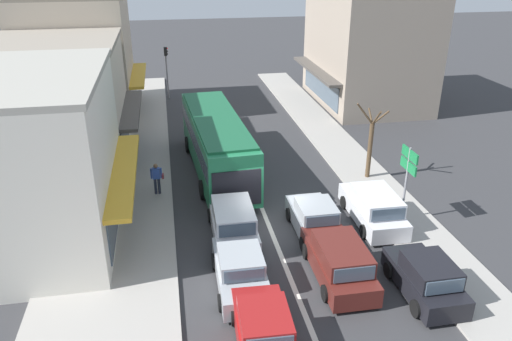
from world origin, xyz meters
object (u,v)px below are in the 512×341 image
(parked_wagon_kerb_second, at_px, (374,207))
(directional_road_sign, at_px, (408,167))
(wagon_queue_gap_filler, at_px, (339,261))
(wagon_queue_far_back, at_px, (233,221))
(sedan_adjacent_lane_lead, at_px, (315,220))
(sedan_behind_bus_near, at_px, (241,271))
(parked_hatchback_kerb_front, at_px, (426,278))
(pedestrian_with_handbag_near, at_px, (157,177))
(traffic_light_downstreet, at_px, (166,64))
(city_bus, at_px, (217,140))
(hatchback_behind_bus_mid, at_px, (264,330))
(street_tree_right, at_px, (370,145))

(parked_wagon_kerb_second, relative_size, directional_road_sign, 1.26)
(wagon_queue_gap_filler, bearing_deg, wagon_queue_far_back, 134.18)
(sedan_adjacent_lane_lead, relative_size, wagon_queue_far_back, 0.93)
(sedan_behind_bus_near, distance_m, parked_hatchback_kerb_front, 6.64)
(parked_hatchback_kerb_front, relative_size, pedestrian_with_handbag_near, 2.27)
(parked_hatchback_kerb_front, distance_m, parked_wagon_kerb_second, 5.25)
(traffic_light_downstreet, bearing_deg, sedan_adjacent_lane_lead, -75.63)
(city_bus, relative_size, wagon_queue_far_back, 2.43)
(city_bus, relative_size, parked_hatchback_kerb_front, 2.96)
(hatchback_behind_bus_mid, xyz_separation_m, parked_hatchback_kerb_front, (6.20, 1.52, 0.00))
(parked_wagon_kerb_second, height_order, pedestrian_with_handbag_near, pedestrian_with_handbag_near)
(wagon_queue_gap_filler, xyz_separation_m, traffic_light_downstreet, (-5.74, 25.84, 2.11))
(wagon_queue_far_back, height_order, traffic_light_downstreet, traffic_light_downstreet)
(pedestrian_with_handbag_near, bearing_deg, parked_hatchback_kerb_front, -45.76)
(wagon_queue_far_back, distance_m, directional_road_sign, 8.01)
(city_bus, bearing_deg, directional_road_sign, -42.08)
(parked_wagon_kerb_second, distance_m, traffic_light_downstreet, 23.87)
(hatchback_behind_bus_mid, bearing_deg, sedan_adjacent_lane_lead, 60.64)
(city_bus, height_order, sedan_adjacent_lane_lead, city_bus)
(parked_wagon_kerb_second, distance_m, pedestrian_with_handbag_near, 10.56)
(traffic_light_downstreet, height_order, street_tree_right, street_tree_right)
(wagon_queue_far_back, relative_size, pedestrian_with_handbag_near, 2.78)
(sedan_adjacent_lane_lead, xyz_separation_m, sedan_behind_bus_near, (-3.77, -3.08, 0.00))
(city_bus, bearing_deg, sedan_behind_bus_near, -91.64)
(hatchback_behind_bus_mid, height_order, pedestrian_with_handbag_near, pedestrian_with_handbag_near)
(sedan_behind_bus_near, bearing_deg, sedan_adjacent_lane_lead, 39.29)
(parked_wagon_kerb_second, xyz_separation_m, traffic_light_downstreet, (-8.65, 22.14, 2.11))
(wagon_queue_gap_filler, relative_size, directional_road_sign, 1.26)
(hatchback_behind_bus_mid, xyz_separation_m, sedan_behind_bus_near, (-0.23, 3.22, -0.05))
(sedan_behind_bus_near, xyz_separation_m, parked_hatchback_kerb_front, (6.42, -1.70, 0.05))
(parked_wagon_kerb_second, height_order, directional_road_sign, directional_road_sign)
(parked_hatchback_kerb_front, distance_m, directional_road_sign, 5.69)
(parked_wagon_kerb_second, height_order, traffic_light_downstreet, traffic_light_downstreet)
(sedan_adjacent_lane_lead, relative_size, pedestrian_with_handbag_near, 2.59)
(directional_road_sign, height_order, pedestrian_with_handbag_near, directional_road_sign)
(hatchback_behind_bus_mid, height_order, street_tree_right, street_tree_right)
(parked_hatchback_kerb_front, relative_size, parked_wagon_kerb_second, 0.82)
(wagon_queue_far_back, bearing_deg, sedan_adjacent_lane_lead, -6.07)
(parked_hatchback_kerb_front, xyz_separation_m, street_tree_right, (1.74, 9.69, 1.26))
(hatchback_behind_bus_mid, relative_size, sedan_behind_bus_near, 0.89)
(wagon_queue_far_back, bearing_deg, street_tree_right, 29.66)
(wagon_queue_gap_filler, distance_m, sedan_behind_bus_near, 3.72)
(directional_road_sign, bearing_deg, street_tree_right, 87.62)
(sedan_behind_bus_near, height_order, street_tree_right, street_tree_right)
(wagon_queue_far_back, height_order, directional_road_sign, directional_road_sign)
(sedan_adjacent_lane_lead, bearing_deg, directional_road_sign, 4.33)
(city_bus, relative_size, wagon_queue_gap_filler, 2.43)
(traffic_light_downstreet, height_order, directional_road_sign, traffic_light_downstreet)
(directional_road_sign, distance_m, pedestrian_with_handbag_near, 11.96)
(wagon_queue_far_back, bearing_deg, parked_wagon_kerb_second, 0.79)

